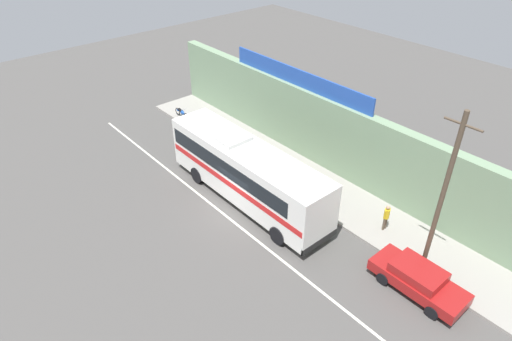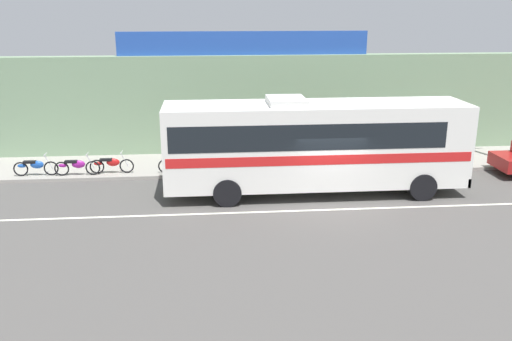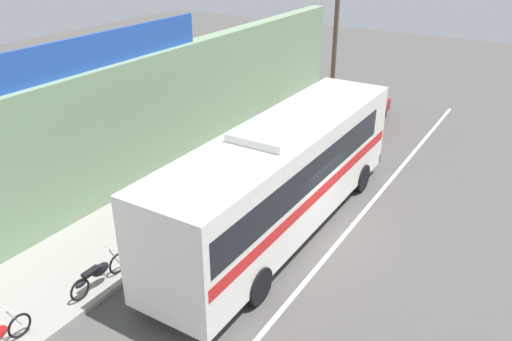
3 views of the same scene
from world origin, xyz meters
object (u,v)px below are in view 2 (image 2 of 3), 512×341
intercity_bus (313,142)px  motorcycle_purple (180,163)px  motorcycle_blue (35,166)px  motorcycle_black (111,164)px  motorcycle_orange (76,166)px  pedestrian_near_shop (447,140)px

intercity_bus → motorcycle_purple: intercity_bus is taller
motorcycle_blue → motorcycle_black: same height
motorcycle_purple → motorcycle_orange: bearing=179.9°
intercity_bus → pedestrian_near_shop: bearing=28.4°
intercity_bus → motorcycle_black: intercity_bus is taller
motorcycle_black → motorcycle_purple: bearing=-3.4°
motorcycle_purple → pedestrian_near_shop: size_ratio=1.25×
motorcycle_blue → motorcycle_orange: 1.73m
motorcycle_blue → pedestrian_near_shop: bearing=3.2°
motorcycle_blue → motorcycle_black: size_ratio=1.00×
motorcycle_orange → motorcycle_black: size_ratio=1.02×
motorcycle_blue → motorcycle_black: 3.15m
motorcycle_blue → motorcycle_black: bearing=1.3°
motorcycle_purple → motorcycle_black: 2.95m
motorcycle_black → pedestrian_near_shop: (15.25, 0.94, 0.47)m
motorcycle_orange → motorcycle_black: (1.42, 0.17, 0.00)m
motorcycle_orange → pedestrian_near_shop: (16.67, 1.11, 0.47)m
motorcycle_blue → pedestrian_near_shop: size_ratio=1.20×
motorcycle_orange → motorcycle_purple: same height
motorcycle_black → intercity_bus: bearing=-19.3°
motorcycle_orange → intercity_bus: bearing=-15.7°
motorcycle_blue → motorcycle_purple: (6.09, -0.10, 0.00)m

